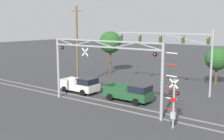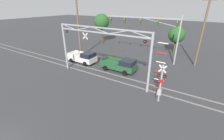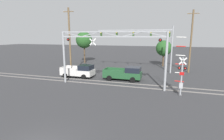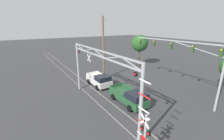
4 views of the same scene
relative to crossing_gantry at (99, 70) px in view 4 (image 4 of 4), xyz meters
name	(u,v)px [view 4 (image 4 of 4)]	position (x,y,z in m)	size (l,w,h in m)	color
rail_track_near	(102,107)	(0.01, 0.28, -4.46)	(80.00, 0.08, 0.10)	gray
rail_track_far	(113,104)	(0.01, 1.72, -4.46)	(80.00, 0.08, 0.10)	gray
crossing_gantry	(99,70)	(0.00, 0.00, 0.00)	(13.02, 0.29, 6.65)	#9EA0A5
traffic_signal_span	(190,56)	(3.53, 10.31, 1.00)	(12.87, 0.39, 7.67)	#9EA0A5
pickup_truck_lead	(130,96)	(0.95, 3.47, -3.57)	(5.26, 2.36, 1.91)	#23512D
pickup_truck_following	(99,80)	(-5.88, 3.08, -3.57)	(4.86, 2.36, 1.91)	silver
utility_pole_left	(103,48)	(-8.60, 5.36, 0.85)	(1.80, 0.28, 10.43)	brown
background_tree_far_left_verge	(140,43)	(-11.32, 16.05, 0.65)	(3.63, 3.63, 7.00)	brown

